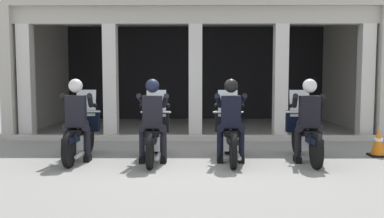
% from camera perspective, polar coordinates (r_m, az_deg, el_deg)
% --- Properties ---
extents(ground_plane, '(80.00, 80.00, 0.00)m').
position_cam_1_polar(ground_plane, '(11.23, 0.10, -3.80)').
color(ground_plane, gray).
extents(station_building, '(10.03, 5.26, 3.56)m').
position_cam_1_polar(station_building, '(13.77, 0.46, 7.17)').
color(station_building, black).
rests_on(station_building, ground).
extents(kerb_strip, '(9.53, 0.24, 0.12)m').
position_cam_1_polar(kerb_strip, '(10.72, 0.46, -3.90)').
color(kerb_strip, '#B7B5AD').
rests_on(kerb_strip, ground).
extents(motorcycle_far_left, '(0.62, 2.04, 1.35)m').
position_cam_1_polar(motorcycle_far_left, '(8.65, -14.78, -3.21)').
color(motorcycle_far_left, black).
rests_on(motorcycle_far_left, ground).
extents(police_officer_far_left, '(0.63, 0.61, 1.58)m').
position_cam_1_polar(police_officer_far_left, '(8.32, -15.37, -0.49)').
color(police_officer_far_left, black).
rests_on(police_officer_far_left, ground).
extents(motorcycle_center_left, '(0.62, 2.04, 1.35)m').
position_cam_1_polar(motorcycle_center_left, '(8.27, -5.11, -3.42)').
color(motorcycle_center_left, black).
rests_on(motorcycle_center_left, ground).
extents(police_officer_center_left, '(0.63, 0.61, 1.58)m').
position_cam_1_polar(police_officer_center_left, '(7.94, -5.33, -0.59)').
color(police_officer_center_left, black).
rests_on(police_officer_center_left, ground).
extents(motorcycle_center_right, '(0.62, 2.04, 1.35)m').
position_cam_1_polar(motorcycle_center_right, '(8.29, 5.09, -3.41)').
color(motorcycle_center_right, black).
rests_on(motorcycle_center_right, ground).
extents(police_officer_center_right, '(0.63, 0.61, 1.58)m').
position_cam_1_polar(police_officer_center_right, '(7.96, 5.27, -0.58)').
color(police_officer_center_right, black).
rests_on(police_officer_center_right, ground).
extents(motorcycle_far_right, '(0.62, 2.04, 1.35)m').
position_cam_1_polar(motorcycle_far_right, '(8.54, 14.97, -3.31)').
color(motorcycle_far_right, black).
rests_on(motorcycle_far_right, ground).
extents(police_officer_far_right, '(0.63, 0.61, 1.58)m').
position_cam_1_polar(police_officer_far_right, '(8.22, 15.53, -0.56)').
color(police_officer_far_right, black).
rests_on(police_officer_far_right, ground).
extents(traffic_cone_flank, '(0.34, 0.34, 0.59)m').
position_cam_1_polar(traffic_cone_flank, '(9.40, 23.88, -4.14)').
color(traffic_cone_flank, black).
rests_on(traffic_cone_flank, ground).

